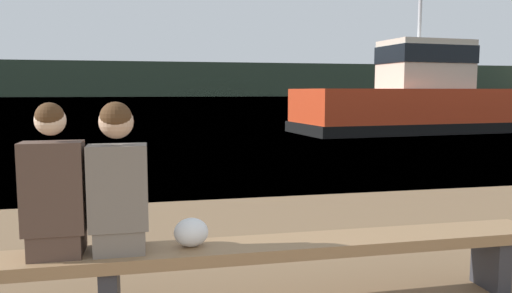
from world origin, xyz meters
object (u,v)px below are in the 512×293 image
Objects in this scene: person_right at (118,184)px; tugboat_red at (416,103)px; shopping_bag at (191,232)px; person_left at (54,190)px; bench_main at (109,266)px.

person_right is 17.68m from tugboat_red.
shopping_bag is (0.48, 0.03, -0.37)m from person_right.
shopping_bag is (0.88, 0.03, -0.34)m from person_left.
person_right is at bearing -176.42° from shopping_bag.
shopping_bag is 0.02× the size of tugboat_red.
person_right is (0.08, -0.01, 0.56)m from bench_main.
bench_main is at bearing 176.25° from person_right.
person_left is 4.22× the size of shopping_bag.
tugboat_red is (10.50, 14.27, 0.70)m from bench_main.
person_right reaches higher than bench_main.
person_right reaches higher than person_left.
tugboat_red reaches higher than shopping_bag.
person_right is (0.40, -0.00, 0.03)m from person_left.
tugboat_red is (10.83, 14.28, 0.17)m from person_left.
bench_main is at bearing 138.35° from tugboat_red.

